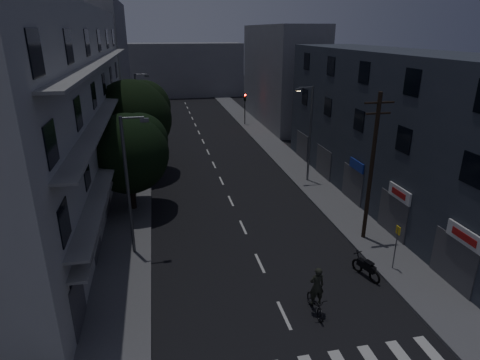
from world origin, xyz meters
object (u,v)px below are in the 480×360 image
object	(u,v)px
bus_stop_sign	(397,240)
motorcycle	(366,268)
utility_pole	(372,166)
cyclist	(316,298)

from	to	relation	value
bus_stop_sign	motorcycle	world-z (taller)	bus_stop_sign
bus_stop_sign	utility_pole	bearing A→B (deg)	87.61
utility_pole	cyclist	xyz separation A→B (m)	(-5.61, -6.02, -4.06)
utility_pole	motorcycle	xyz separation A→B (m)	(-1.89, -3.81, -4.36)
bus_stop_sign	motorcycle	bearing A→B (deg)	-172.42
utility_pole	motorcycle	distance (m)	6.09
utility_pole	bus_stop_sign	bearing A→B (deg)	-92.39
bus_stop_sign	cyclist	bearing A→B (deg)	-155.92
motorcycle	utility_pole	bearing A→B (deg)	46.77
utility_pole	motorcycle	world-z (taller)	utility_pole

